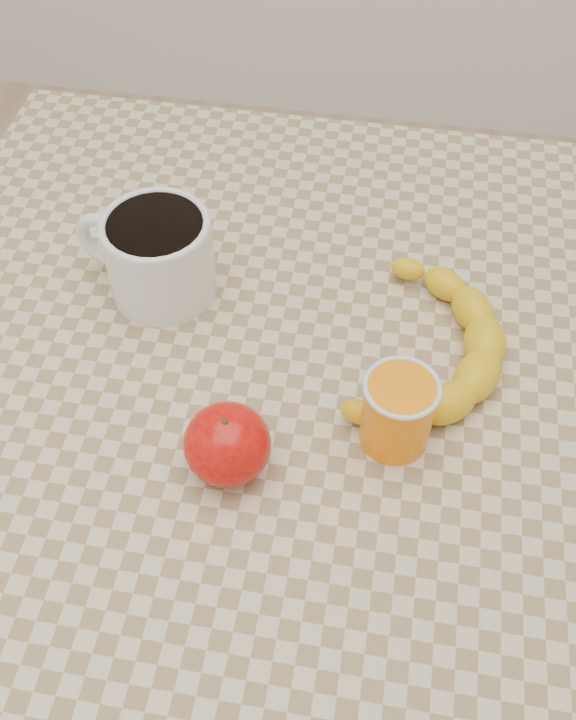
% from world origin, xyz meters
% --- Properties ---
extents(ground, '(3.00, 3.00, 0.00)m').
position_xyz_m(ground, '(0.00, 0.00, 0.00)').
color(ground, tan).
rests_on(ground, ground).
extents(table, '(0.80, 0.80, 0.75)m').
position_xyz_m(table, '(0.00, 0.00, 0.66)').
color(table, '#C5B28B').
rests_on(table, ground).
extents(coffee_mug, '(0.16, 0.13, 0.09)m').
position_xyz_m(coffee_mug, '(-0.14, 0.09, 0.80)').
color(coffee_mug, silver).
rests_on(coffee_mug, table).
extents(orange_juice_glass, '(0.06, 0.06, 0.08)m').
position_xyz_m(orange_juice_glass, '(0.10, -0.05, 0.79)').
color(orange_juice_glass, orange).
rests_on(orange_juice_glass, table).
extents(apple, '(0.09, 0.09, 0.07)m').
position_xyz_m(apple, '(-0.03, -0.11, 0.78)').
color(apple, '#940406').
rests_on(apple, table).
extents(banana, '(0.32, 0.35, 0.04)m').
position_xyz_m(banana, '(0.12, 0.04, 0.77)').
color(banana, yellow).
rests_on(banana, table).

